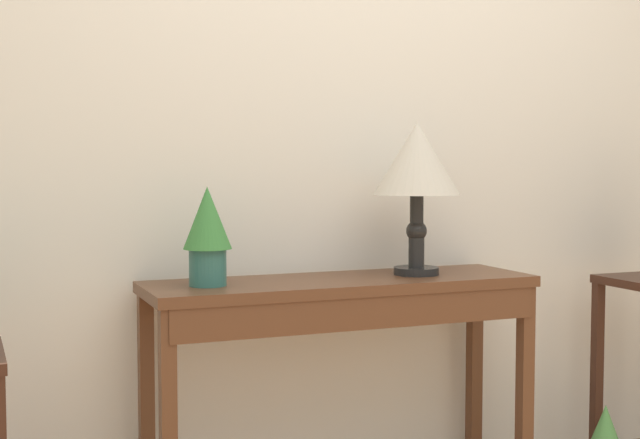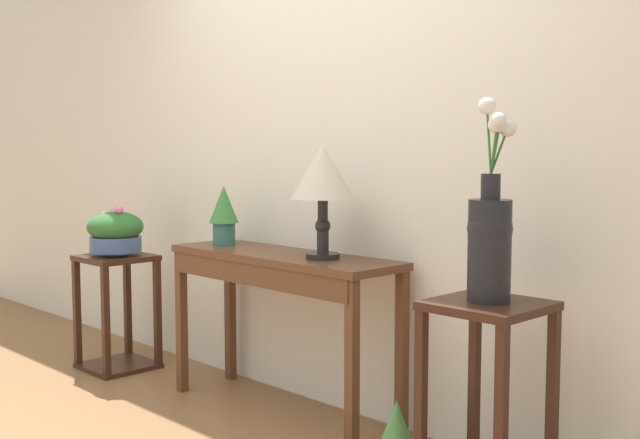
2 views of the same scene
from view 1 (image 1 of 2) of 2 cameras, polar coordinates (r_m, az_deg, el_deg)
back_wall_with_art at (r=3.16m, az=1.22°, el=8.39°), size 9.00×0.10×2.80m
console_table at (r=2.86m, az=1.55°, el=-6.10°), size 1.27×0.38×0.77m
table_lamp at (r=2.96m, az=6.24°, el=3.52°), size 0.29×0.29×0.51m
potted_plant_on_console at (r=2.71m, az=-7.23°, el=-0.71°), size 0.15×0.15×0.30m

